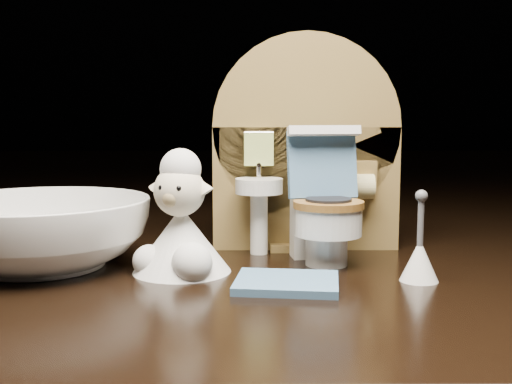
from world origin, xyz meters
TOP-DOWN VIEW (x-y plane):
  - backdrop_panel at (-0.00, 0.06)m, footprint 0.13×0.05m
  - toy_toilet at (0.01, 0.02)m, footprint 0.05×0.06m
  - bath_mat at (-0.02, -0.04)m, footprint 0.06×0.05m
  - toilet_brush at (0.06, -0.03)m, footprint 0.02×0.02m
  - plush_lamb at (-0.08, -0.00)m, footprint 0.06×0.06m
  - ceramic_bowl at (-0.17, 0.01)m, footprint 0.15×0.15m

SIDE VIEW (x-z plane):
  - bath_mat at x=-0.02m, z-range 0.00..0.00m
  - toilet_brush at x=0.06m, z-range -0.01..0.04m
  - ceramic_bowl at x=-0.17m, z-range 0.00..0.04m
  - plush_lamb at x=-0.08m, z-range -0.01..0.06m
  - toy_toilet at x=0.01m, z-range -0.01..0.08m
  - backdrop_panel at x=0.00m, z-range -0.01..0.14m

